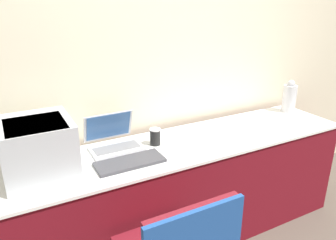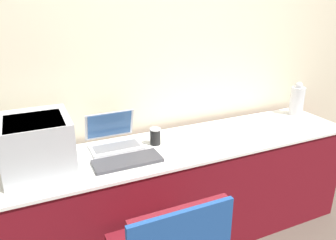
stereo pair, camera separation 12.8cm
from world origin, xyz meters
TOP-DOWN VIEW (x-y plane):
  - wall_back at (0.00, 0.66)m, footprint 8.00×0.05m
  - table at (0.00, 0.28)m, footprint 2.47×0.58m
  - printer at (-0.96, 0.32)m, footprint 0.38×0.40m
  - laptop_left at (-0.48, 0.45)m, footprint 0.34×0.28m
  - external_keyboard at (-0.47, 0.18)m, footprint 0.42×0.17m
  - coffee_cup at (-0.22, 0.35)m, footprint 0.07×0.07m
  - metal_pitcher at (1.11, 0.42)m, footprint 0.12×0.12m

SIDE VIEW (x-z plane):
  - table at x=0.00m, z-range 0.00..0.77m
  - external_keyboard at x=-0.47m, z-range 0.77..0.79m
  - laptop_left at x=-0.48m, z-range 0.71..0.93m
  - coffee_cup at x=-0.22m, z-range 0.77..0.89m
  - metal_pitcher at x=1.11m, z-range 0.76..1.04m
  - printer at x=-0.96m, z-range 0.78..1.10m
  - wall_back at x=0.00m, z-range 0.00..2.60m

